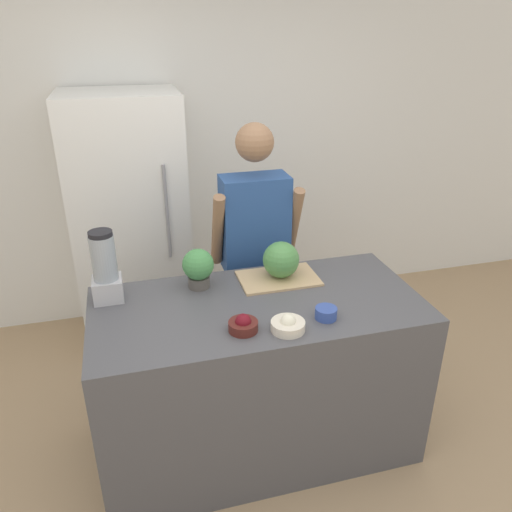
% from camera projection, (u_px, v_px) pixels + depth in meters
% --- Properties ---
extents(ground_plane, '(14.00, 14.00, 0.00)m').
position_uv_depth(ground_plane, '(278.00, 496.00, 2.62)').
color(ground_plane, tan).
extents(wall_back, '(8.00, 0.06, 2.60)m').
position_uv_depth(wall_back, '(200.00, 156.00, 3.94)').
color(wall_back, white).
rests_on(wall_back, ground_plane).
extents(counter_island, '(1.71, 0.82, 0.94)m').
position_uv_depth(counter_island, '(258.00, 376.00, 2.77)').
color(counter_island, '#4C4C51').
rests_on(counter_island, ground_plane).
extents(refrigerator, '(0.79, 0.68, 1.85)m').
position_uv_depth(refrigerator, '(131.00, 224.00, 3.63)').
color(refrigerator, white).
rests_on(refrigerator, ground_plane).
extents(person, '(0.55, 0.27, 1.74)m').
position_uv_depth(person, '(255.00, 257.00, 3.18)').
color(person, gray).
rests_on(person, ground_plane).
extents(cutting_board, '(0.44, 0.29, 0.01)m').
position_uv_depth(cutting_board, '(278.00, 278.00, 2.81)').
color(cutting_board, tan).
rests_on(cutting_board, counter_island).
extents(watermelon, '(0.20, 0.20, 0.20)m').
position_uv_depth(watermelon, '(281.00, 260.00, 2.78)').
color(watermelon, '#4C8C47').
rests_on(watermelon, cutting_board).
extents(bowl_cherries, '(0.14, 0.14, 0.09)m').
position_uv_depth(bowl_cherries, '(243.00, 325.00, 2.33)').
color(bowl_cherries, '#511E19').
rests_on(bowl_cherries, counter_island).
extents(bowl_cream, '(0.16, 0.16, 0.08)m').
position_uv_depth(bowl_cream, '(288.00, 325.00, 2.34)').
color(bowl_cream, beige).
rests_on(bowl_cream, counter_island).
extents(bowl_small_blue, '(0.11, 0.11, 0.06)m').
position_uv_depth(bowl_small_blue, '(326.00, 313.00, 2.43)').
color(bowl_small_blue, '#334C9E').
rests_on(bowl_small_blue, counter_island).
extents(blender, '(0.15, 0.15, 0.38)m').
position_uv_depth(blender, '(105.00, 269.00, 2.54)').
color(blender, '#B7B7BC').
rests_on(blender, counter_island).
extents(potted_plant, '(0.17, 0.17, 0.22)m').
position_uv_depth(potted_plant, '(198.00, 267.00, 2.68)').
color(potted_plant, '#514C47').
rests_on(potted_plant, counter_island).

